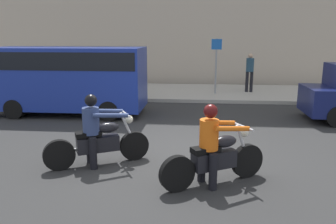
{
  "coord_description": "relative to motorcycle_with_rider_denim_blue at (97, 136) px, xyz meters",
  "views": [
    {
      "loc": [
        0.65,
        -7.59,
        2.69
      ],
      "look_at": [
        -0.0,
        -0.51,
        1.06
      ],
      "focal_mm": 36.28,
      "sensor_mm": 36.0,
      "label": 1
    }
  ],
  "objects": [
    {
      "name": "sidewalk_slab",
      "position": [
        1.44,
        9.01,
        -0.55
      ],
      "size": [
        40.0,
        4.4,
        0.14
      ],
      "primitive_type": "cube",
      "color": "#A8A399",
      "rests_on": "ground_plane"
    },
    {
      "name": "motorcycle_with_rider_orange_stripe",
      "position": [
        2.38,
        -0.73,
        -0.0
      ],
      "size": [
        1.92,
        1.18,
        1.51
      ],
      "color": "black",
      "rests_on": "ground_plane"
    },
    {
      "name": "parked_van_cobalt_blue",
      "position": [
        -2.32,
        4.54,
        0.7
      ],
      "size": [
        5.06,
        1.96,
        2.27
      ],
      "color": "navy",
      "rests_on": "ground_plane"
    },
    {
      "name": "motorcycle_with_rider_denim_blue",
      "position": [
        0.0,
        0.0,
        0.0
      ],
      "size": [
        2.01,
        1.17,
        1.51
      ],
      "color": "black",
      "rests_on": "ground_plane"
    },
    {
      "name": "street_sign_post",
      "position": [
        2.8,
        8.36,
        0.97
      ],
      "size": [
        0.44,
        0.08,
        2.39
      ],
      "color": "gray",
      "rests_on": "sidewalk_slab"
    },
    {
      "name": "pedestrian_bystander",
      "position": [
        4.33,
        8.93,
        0.53
      ],
      "size": [
        0.34,
        0.34,
        1.72
      ],
      "color": "black",
      "rests_on": "sidewalk_slab"
    },
    {
      "name": "ground_plane",
      "position": [
        1.44,
        1.01,
        -0.62
      ],
      "size": [
        80.0,
        80.0,
        0.0
      ],
      "primitive_type": "plane",
      "color": "#2C2C2C"
    }
  ]
}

